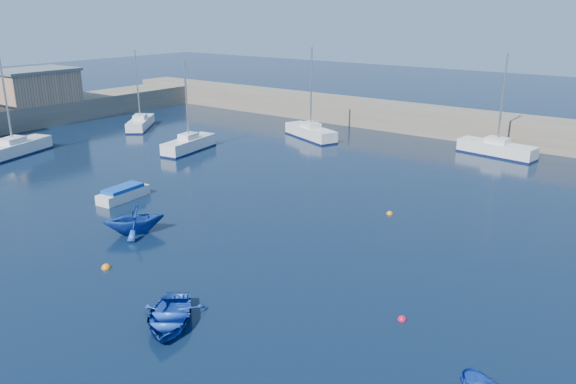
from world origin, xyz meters
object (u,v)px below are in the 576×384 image
Objects in this scene: motorboat_2 at (187,142)px; brick_shed_a at (35,87)px; sailboat_3 at (189,144)px; dinghy_center at (169,317)px; sailboat_2 at (13,149)px; sailboat_4 at (140,123)px; dinghy_left at (134,219)px; sailboat_5 at (311,132)px; sailboat_6 at (497,148)px; motorboat_1 at (123,193)px.

brick_shed_a is at bearing 153.92° from motorboat_2.
sailboat_3 is 30.12m from dinghy_center.
dinghy_center is at bearing -35.24° from sailboat_2.
dinghy_left is at bearing -78.12° from sailboat_4.
sailboat_2 is 15.21m from motorboat_2.
dinghy_left is (12.08, -15.72, 0.25)m from sailboat_3.
sailboat_4 reaches higher than motorboat_2.
dinghy_left is at bearing -61.84° from sailboat_3.
sailboat_4 is at bearing 75.34° from sailboat_2.
sailboat_5 is (17.66, 7.14, 0.05)m from sailboat_4.
brick_shed_a reaches higher than motorboat_2.
sailboat_6 is at bearing 19.54° from brick_shed_a.
sailboat_6 is (23.06, 15.32, -0.00)m from sailboat_3.
sailboat_2 reaches higher than sailboat_5.
sailboat_3 is at bearing 160.46° from dinghy_left.
motorboat_1 is at bearing -20.52° from brick_shed_a.
motorboat_1 is (29.79, -11.15, -3.67)m from brick_shed_a.
sailboat_4 is at bearing 134.29° from sailboat_5.
sailboat_3 is at bearing 26.43° from sailboat_2.
brick_shed_a is at bearing 153.88° from motorboat_1.
dinghy_center is at bearing -132.23° from sailboat_5.
sailboat_3 is at bearing 98.21° from dinghy_center.
dinghy_left reaches higher than motorboat_2.
brick_shed_a is 31.80m from sailboat_5.
sailboat_2 is 1.17× the size of sailboat_3.
dinghy_center is at bearing -54.34° from sailboat_3.
sailboat_2 is at bearing 168.98° from motorboat_1.
sailboat_2 reaches higher than sailboat_4.
sailboat_5 is 2.63× the size of dinghy_left.
sailboat_4 is (-0.60, 14.54, -0.06)m from sailboat_2.
brick_shed_a is 15.75m from sailboat_2.
dinghy_left is (13.54, -16.83, 0.45)m from motorboat_2.
sailboat_2 reaches higher than motorboat_2.
dinghy_center is (15.43, -32.37, -0.25)m from sailboat_5.
sailboat_2 is at bearing -126.24° from sailboat_4.
sailboat_4 reaches higher than dinghy_left.
sailboat_6 is at bearing 103.45° from dinghy_left.
sailboat_2 is 15.40m from sailboat_3.
sailboat_4 reaches higher than sailboat_3.
sailboat_6 is (46.34, 16.45, -3.45)m from brick_shed_a.
sailboat_5 is 2.33× the size of motorboat_1.
motorboat_2 is (10.32, -2.85, -0.15)m from sailboat_4.
sailboat_2 is 2.49× the size of motorboat_1.
brick_shed_a is at bearing 124.93° from sailboat_2.
sailboat_6 is at bearing 24.24° from sailboat_3.
sailboat_4 is 2.17× the size of motorboat_1.
motorboat_1 is at bearing -156.17° from sailboat_5.
sailboat_5 is at bearing 22.73° from brick_shed_a.
sailboat_6 is at bearing 20.10° from sailboat_2.
sailboat_2 is 1.15× the size of sailboat_4.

